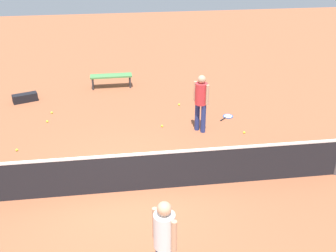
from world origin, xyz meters
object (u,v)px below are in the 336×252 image
object	(u,v)px
player_near_side	(201,99)
equipment_bag	(24,98)
player_far_side	(164,238)
tennis_ball_near_player	(17,150)
tennis_ball_baseline	(244,132)
tennis_ball_stray_right	(47,121)
courtside_bench	(111,77)
tennis_ball_stray_left	(162,126)
tennis_ball_by_net	(52,113)
tennis_ball_midcourt	(179,105)
tennis_racket_near_player	(227,117)

from	to	relation	value
player_near_side	equipment_bag	bearing A→B (deg)	-28.14
player_far_side	tennis_ball_near_player	bearing A→B (deg)	-56.34
tennis_ball_baseline	tennis_ball_stray_right	distance (m)	5.90
tennis_ball_baseline	courtside_bench	distance (m)	5.60
player_far_side	tennis_ball_stray_left	xyz separation A→B (m)	(-0.69, -5.85, -0.98)
tennis_ball_stray_right	equipment_bag	size ratio (longest dim) A/B	0.08
tennis_ball_stray_left	tennis_ball_by_net	bearing A→B (deg)	-22.96
tennis_ball_by_net	equipment_bag	world-z (taller)	equipment_bag
tennis_ball_midcourt	tennis_ball_stray_right	bearing A→B (deg)	9.56
tennis_ball_stray_left	tennis_ball_stray_right	world-z (taller)	same
tennis_ball_baseline	tennis_ball_by_net	bearing A→B (deg)	-20.89
tennis_racket_near_player	tennis_ball_stray_right	xyz separation A→B (m)	(5.52, -0.38, 0.02)
courtside_bench	player_far_side	bearing A→B (deg)	94.52
player_far_side	tennis_ball_baseline	world-z (taller)	player_far_side
player_near_side	courtside_bench	world-z (taller)	player_near_side
player_far_side	tennis_ball_by_net	distance (m)	7.80
tennis_ball_stray_right	tennis_ball_by_net	bearing A→B (deg)	-95.59
tennis_ball_near_player	tennis_ball_by_net	bearing A→B (deg)	-105.84
tennis_ball_stray_right	courtside_bench	bearing A→B (deg)	-126.81
tennis_ball_midcourt	courtside_bench	distance (m)	2.95
tennis_ball_near_player	tennis_ball_stray_left	size ratio (longest dim) A/B	1.00
player_far_side	tennis_ball_midcourt	size ratio (longest dim) A/B	25.76
player_near_side	tennis_ball_by_net	distance (m)	4.86
tennis_racket_near_player	tennis_ball_near_player	world-z (taller)	tennis_ball_near_player
player_far_side	tennis_ball_baseline	size ratio (longest dim) A/B	25.76
tennis_ball_baseline	courtside_bench	xyz separation A→B (m)	(3.71, -4.18, 0.38)
player_far_side	tennis_racket_near_player	bearing A→B (deg)	-114.09
player_near_side	tennis_ball_stray_right	bearing A→B (deg)	-14.77
player_near_side	tennis_ball_stray_left	bearing A→B (deg)	-20.17
player_far_side	tennis_ball_by_net	xyz separation A→B (m)	(2.66, -7.26, -0.98)
tennis_ball_stray_left	tennis_racket_near_player	bearing A→B (deg)	-168.93
tennis_ball_midcourt	courtside_bench	xyz separation A→B (m)	(2.18, -1.95, 0.38)
tennis_ball_by_net	tennis_ball_baseline	size ratio (longest dim) A/B	1.00
tennis_ball_by_net	tennis_ball_stray_left	size ratio (longest dim) A/B	1.00
player_near_side	tennis_ball_baseline	xyz separation A→B (m)	(-1.23, 0.34, -0.98)
tennis_ball_midcourt	tennis_ball_baseline	bearing A→B (deg)	124.58
tennis_ball_midcourt	tennis_ball_stray_left	bearing A→B (deg)	63.06
tennis_ball_near_player	tennis_ball_by_net	size ratio (longest dim) A/B	1.00
player_far_side	equipment_bag	bearing A→B (deg)	-66.26
tennis_racket_near_player	tennis_ball_near_player	size ratio (longest dim) A/B	8.25
tennis_ball_by_net	courtside_bench	size ratio (longest dim) A/B	0.04
tennis_ball_stray_left	courtside_bench	world-z (taller)	courtside_bench
courtside_bench	equipment_bag	xyz separation A→B (m)	(2.94, 0.93, -0.28)
tennis_ball_midcourt	equipment_bag	world-z (taller)	equipment_bag
player_far_side	tennis_ball_by_net	world-z (taller)	player_far_side
tennis_ball_midcourt	player_far_side	bearing A→B (deg)	78.85
player_near_side	tennis_ball_midcourt	xyz separation A→B (m)	(0.30, -1.88, -0.98)
player_near_side	tennis_ball_by_net	xyz separation A→B (m)	(4.41, -1.81, -0.98)
player_near_side	equipment_bag	distance (m)	6.21
equipment_bag	tennis_ball_by_net	bearing A→B (deg)	132.91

